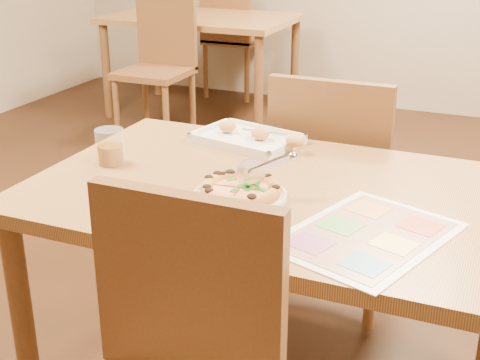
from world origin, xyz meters
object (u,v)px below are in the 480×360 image
at_px(bg_chair_near, 160,52).
at_px(pizza_cutter, 265,168).
at_px(dining_table, 274,216).
at_px(bg_chair_far, 230,27).
at_px(chair_far, 334,168).
at_px(plate, 240,196).
at_px(menu, 366,235).
at_px(glass_tumbler, 110,149).
at_px(pizza, 241,189).
at_px(bg_table, 202,28).
at_px(appetizer_tray, 250,139).

distance_m(bg_chair_near, pizza_cutter, 2.78).
distance_m(dining_table, bg_chair_far, 3.67).
height_order(chair_far, plate, chair_far).
bearing_deg(menu, plate, 165.97).
bearing_deg(glass_tumbler, bg_chair_far, 108.28).
xyz_separation_m(pizza, glass_tumbler, (-0.45, 0.08, 0.02)).
bearing_deg(bg_chair_near, menu, -51.62).
bearing_deg(bg_table, menu, -57.68).
xyz_separation_m(bg_chair_far, pizza_cutter, (1.60, -3.37, 0.23)).
relative_size(plate, pizza_cutter, 1.81).
height_order(appetizer_tray, menu, appetizer_tray).
relative_size(dining_table, pizza, 6.20).
bearing_deg(dining_table, menu, -33.08).
distance_m(dining_table, plate, 0.15).
height_order(bg_chair_far, menu, bg_chair_far).
bearing_deg(bg_chair_far, glass_tumbler, 108.28).
bearing_deg(pizza, chair_far, 85.39).
relative_size(bg_table, plate, 5.39).
relative_size(pizza, glass_tumbler, 2.00).
relative_size(bg_chair_near, appetizer_tray, 1.23).
relative_size(plate, appetizer_tray, 0.63).
bearing_deg(bg_chair_near, glass_tumbler, -63.67).
bearing_deg(bg_chair_far, pizza_cutter, 115.34).
relative_size(dining_table, bg_chair_near, 2.77).
relative_size(plate, pizza, 1.15).
bearing_deg(dining_table, glass_tumbler, -177.98).
bearing_deg(appetizer_tray, bg_chair_near, 126.56).
xyz_separation_m(bg_chair_far, menu, (1.89, -3.49, 0.16)).
bearing_deg(chair_far, bg_table, -53.95).
distance_m(dining_table, menu, 0.36).
bearing_deg(appetizer_tray, bg_chair_far, 115.07).
height_order(chair_far, bg_chair_far, same).
xyz_separation_m(chair_far, glass_tumbler, (-0.50, -0.62, 0.20)).
distance_m(chair_far, menu, 0.86).
bearing_deg(bg_chair_far, pizza, 114.40).
bearing_deg(appetizer_tray, menu, -45.57).
bearing_deg(bg_chair_near, pizza_cutter, -54.84).
height_order(bg_table, pizza_cutter, pizza_cutter).
bearing_deg(plate, pizza, 51.20).
height_order(bg_chair_near, pizza_cutter, bg_chair_near).
bearing_deg(bg_chair_near, bg_chair_far, 90.00).
height_order(bg_table, menu, menu).
bearing_deg(chair_far, plate, 85.29).
relative_size(dining_table, glass_tumbler, 12.42).
height_order(bg_chair_near, bg_chair_far, same).
relative_size(bg_chair_far, glass_tumbler, 4.49).
height_order(pizza, glass_tumbler, glass_tumbler).
distance_m(appetizer_tray, menu, 0.71).
xyz_separation_m(bg_chair_near, appetizer_tray, (1.40, -1.88, 0.17)).
distance_m(bg_chair_far, menu, 3.97).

